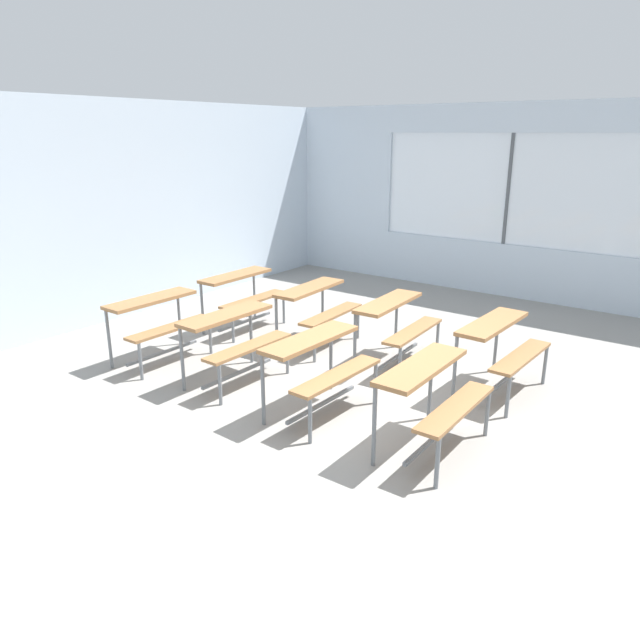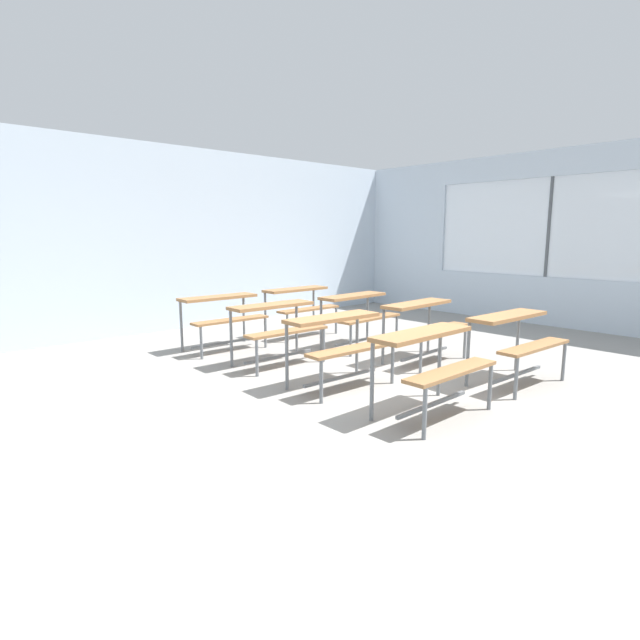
{
  "view_description": "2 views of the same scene",
  "coord_description": "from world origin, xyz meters",
  "px_view_note": "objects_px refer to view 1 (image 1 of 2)",
  "views": [
    {
      "loc": [
        -4.3,
        -2.67,
        2.55
      ],
      "look_at": [
        0.53,
        0.88,
        0.63
      ],
      "focal_mm": 32.96,
      "sensor_mm": 36.0,
      "label": 1
    },
    {
      "loc": [
        -3.8,
        -3.3,
        1.6
      ],
      "look_at": [
        0.23,
        1.13,
        0.56
      ],
      "focal_mm": 28.0,
      "sensor_mm": 36.0,
      "label": 2
    }
  ],
  "objects_px": {
    "desk_bench_r0c1": "(502,340)",
    "desk_bench_r3c1": "(242,288)",
    "desk_bench_r1c0": "(319,358)",
    "desk_bench_r2c0": "(234,332)",
    "desk_bench_r2c1": "(317,302)",
    "desk_bench_r1c1": "(397,317)",
    "desk_bench_r3c0": "(158,314)",
    "desk_bench_r0c0": "(433,387)"
  },
  "relations": [
    {
      "from": "desk_bench_r0c1",
      "to": "desk_bench_r3c1",
      "type": "xyz_separation_m",
      "value": [
        -0.04,
        3.54,
        0.0
      ]
    },
    {
      "from": "desk_bench_r1c0",
      "to": "desk_bench_r0c1",
      "type": "bearing_deg",
      "value": -36.69
    },
    {
      "from": "desk_bench_r2c0",
      "to": "desk_bench_r2c1",
      "type": "xyz_separation_m",
      "value": [
        1.43,
        -0.03,
        0.0
      ]
    },
    {
      "from": "desk_bench_r1c1",
      "to": "desk_bench_r1c0",
      "type": "bearing_deg",
      "value": 178.77
    },
    {
      "from": "desk_bench_r0c1",
      "to": "desk_bench_r2c1",
      "type": "relative_size",
      "value": 1.0
    },
    {
      "from": "desk_bench_r0c1",
      "to": "desk_bench_r2c1",
      "type": "distance_m",
      "value": 2.33
    },
    {
      "from": "desk_bench_r1c0",
      "to": "desk_bench_r1c1",
      "type": "bearing_deg",
      "value": 3.67
    },
    {
      "from": "desk_bench_r0c1",
      "to": "desk_bench_r2c0",
      "type": "relative_size",
      "value": 1.01
    },
    {
      "from": "desk_bench_r1c1",
      "to": "desk_bench_r2c0",
      "type": "height_order",
      "value": "same"
    },
    {
      "from": "desk_bench_r3c1",
      "to": "desk_bench_r2c0",
      "type": "bearing_deg",
      "value": -138.87
    },
    {
      "from": "desk_bench_r3c0",
      "to": "desk_bench_r3c1",
      "type": "height_order",
      "value": "same"
    },
    {
      "from": "desk_bench_r0c0",
      "to": "desk_bench_r1c0",
      "type": "height_order",
      "value": "same"
    },
    {
      "from": "desk_bench_r1c0",
      "to": "desk_bench_r3c1",
      "type": "height_order",
      "value": "same"
    },
    {
      "from": "desk_bench_r0c0",
      "to": "desk_bench_r0c1",
      "type": "relative_size",
      "value": 0.98
    },
    {
      "from": "desk_bench_r1c0",
      "to": "desk_bench_r2c1",
      "type": "relative_size",
      "value": 1.0
    },
    {
      "from": "desk_bench_r1c1",
      "to": "desk_bench_r3c1",
      "type": "relative_size",
      "value": 1.02
    },
    {
      "from": "desk_bench_r0c0",
      "to": "desk_bench_r2c0",
      "type": "height_order",
      "value": "same"
    },
    {
      "from": "desk_bench_r0c0",
      "to": "desk_bench_r0c1",
      "type": "height_order",
      "value": "same"
    },
    {
      "from": "desk_bench_r3c0",
      "to": "desk_bench_r0c0",
      "type": "bearing_deg",
      "value": -88.8
    },
    {
      "from": "desk_bench_r1c0",
      "to": "desk_bench_r2c0",
      "type": "height_order",
      "value": "same"
    },
    {
      "from": "desk_bench_r0c0",
      "to": "desk_bench_r3c1",
      "type": "bearing_deg",
      "value": 67.6
    },
    {
      "from": "desk_bench_r1c1",
      "to": "desk_bench_r3c1",
      "type": "distance_m",
      "value": 2.31
    },
    {
      "from": "desk_bench_r2c0",
      "to": "desk_bench_r2c1",
      "type": "height_order",
      "value": "same"
    },
    {
      "from": "desk_bench_r1c1",
      "to": "desk_bench_r2c0",
      "type": "xyz_separation_m",
      "value": [
        -1.45,
        1.13,
        0.0
      ]
    },
    {
      "from": "desk_bench_r0c0",
      "to": "desk_bench_r2c0",
      "type": "distance_m",
      "value": 2.31
    },
    {
      "from": "desk_bench_r1c0",
      "to": "desk_bench_r3c0",
      "type": "bearing_deg",
      "value": 92.46
    },
    {
      "from": "desk_bench_r0c1",
      "to": "desk_bench_r2c0",
      "type": "distance_m",
      "value": 2.74
    },
    {
      "from": "desk_bench_r2c0",
      "to": "desk_bench_r3c0",
      "type": "relative_size",
      "value": 1.01
    },
    {
      "from": "desk_bench_r0c0",
      "to": "desk_bench_r3c0",
      "type": "height_order",
      "value": "same"
    },
    {
      "from": "desk_bench_r1c1",
      "to": "desk_bench_r3c1",
      "type": "height_order",
      "value": "same"
    },
    {
      "from": "desk_bench_r1c0",
      "to": "desk_bench_r2c1",
      "type": "distance_m",
      "value": 1.88
    },
    {
      "from": "desk_bench_r0c1",
      "to": "desk_bench_r1c0",
      "type": "height_order",
      "value": "same"
    },
    {
      "from": "desk_bench_r2c1",
      "to": "desk_bench_r3c0",
      "type": "xyz_separation_m",
      "value": [
        -1.5,
        1.16,
        0.0
      ]
    },
    {
      "from": "desk_bench_r1c0",
      "to": "desk_bench_r2c1",
      "type": "xyz_separation_m",
      "value": [
        1.5,
        1.14,
        0.0
      ]
    },
    {
      "from": "desk_bench_r2c0",
      "to": "desk_bench_r3c0",
      "type": "distance_m",
      "value": 1.14
    },
    {
      "from": "desk_bench_r0c0",
      "to": "desk_bench_r1c1",
      "type": "bearing_deg",
      "value": 37.78
    },
    {
      "from": "desk_bench_r3c1",
      "to": "desk_bench_r1c0",
      "type": "bearing_deg",
      "value": -121.17
    },
    {
      "from": "desk_bench_r2c0",
      "to": "desk_bench_r3c0",
      "type": "height_order",
      "value": "same"
    },
    {
      "from": "desk_bench_r2c1",
      "to": "desk_bench_r3c1",
      "type": "bearing_deg",
      "value": 90.37
    },
    {
      "from": "desk_bench_r1c0",
      "to": "desk_bench_r3c1",
      "type": "relative_size",
      "value": 1.02
    },
    {
      "from": "desk_bench_r0c1",
      "to": "desk_bench_r2c0",
      "type": "xyz_separation_m",
      "value": [
        -1.4,
        2.36,
        0.0
      ]
    },
    {
      "from": "desk_bench_r0c0",
      "to": "desk_bench_r3c0",
      "type": "distance_m",
      "value": 3.45
    }
  ]
}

